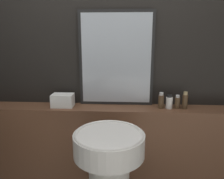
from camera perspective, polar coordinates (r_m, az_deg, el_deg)
name	(u,v)px	position (r m, az deg, el deg)	size (l,w,h in m)	color
wall_back	(105,68)	(1.97, -1.75, 5.76)	(8.00, 0.06, 2.50)	black
vanity_counter	(105,155)	(2.08, -1.96, -16.83)	(2.50, 0.23, 0.92)	brown
pedestal_sink	(109,178)	(1.64, -0.75, -22.21)	(0.48, 0.48, 0.90)	white
mirror	(116,59)	(1.90, 1.12, 7.97)	(0.64, 0.03, 0.81)	black
towel_stack	(63,100)	(1.94, -12.73, -2.78)	(0.18, 0.13, 0.11)	white
shampoo_bottle	(161,101)	(1.89, 12.68, -2.93)	(0.05, 0.05, 0.14)	#4C3823
conditioner_bottle	(169,102)	(1.91, 14.71, -3.20)	(0.06, 0.06, 0.12)	white
lotion_bottle	(177,102)	(1.92, 16.70, -3.22)	(0.04, 0.04, 0.12)	#4C3823
body_wash_bottle	(185,101)	(1.94, 18.53, -2.84)	(0.05, 0.05, 0.15)	#4C3823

